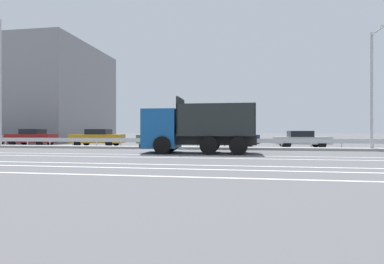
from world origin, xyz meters
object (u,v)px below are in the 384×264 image
median_road_sign (238,132)px  parked_car_3 (32,137)px  parked_car_7 (301,139)px  parked_car_4 (97,138)px  parked_car_5 (160,138)px  street_lamp_1 (373,85)px  dump_truck (184,131)px  parked_car_6 (231,138)px

median_road_sign → parked_car_3: median_road_sign is taller
median_road_sign → parked_car_7: median_road_sign is taller
median_road_sign → parked_car_3: 19.22m
parked_car_4 → parked_car_5: 5.66m
parked_car_3 → parked_car_5: parked_car_3 is taller
parked_car_4 → parked_car_7: parked_car_4 is taller
street_lamp_1 → parked_car_5: 16.41m
parked_car_5 → parked_car_7: (11.69, 0.09, -0.06)m
median_road_sign → parked_car_4: median_road_sign is taller
parked_car_5 → median_road_sign: bearing=61.6°
parked_car_4 → parked_car_5: size_ratio=1.18×
parked_car_7 → parked_car_4: bearing=-92.2°
parked_car_5 → dump_truck: bearing=22.9°
parked_car_3 → parked_car_7: parked_car_3 is taller
parked_car_3 → parked_car_7: (23.97, 0.17, -0.08)m
parked_car_4 → parked_car_5: (5.65, 0.32, -0.02)m
dump_truck → parked_car_3: bearing=65.4°
street_lamp_1 → dump_truck: bearing=-163.2°
dump_truck → parked_car_3: dump_truck is taller
parked_car_3 → parked_car_6: (18.33, 0.26, 0.01)m
dump_truck → parked_car_3: (-15.68, 6.87, -0.55)m
parked_car_4 → parked_car_6: 11.71m
median_road_sign → parked_car_6: size_ratio=0.51×
dump_truck → median_road_sign: (3.28, 3.81, -0.03)m
parked_car_4 → parked_car_7: 17.35m
street_lamp_1 → median_road_sign: bearing=179.2°
parked_car_3 → street_lamp_1: bearing=-99.4°
dump_truck → parked_car_7: bearing=-50.6°
median_road_sign → parked_car_4: bearing=167.1°
median_road_sign → parked_car_3: (-18.97, 3.06, -0.52)m
parked_car_3 → median_road_sign: bearing=-102.1°
street_lamp_1 → parked_car_5: size_ratio=2.04×
median_road_sign → parked_car_5: (-6.69, 3.14, -0.55)m
median_road_sign → parked_car_4: (-12.34, 2.82, -0.53)m
parked_car_6 → parked_car_7: 5.64m
parked_car_7 → parked_car_5: bearing=-93.1°
median_road_sign → street_lamp_1: street_lamp_1 is taller
dump_truck → street_lamp_1: size_ratio=0.86×
parked_car_7 → parked_car_6: bearing=-94.4°
dump_truck → median_road_sign: size_ratio=2.87×
dump_truck → parked_car_5: dump_truck is taller
street_lamp_1 → parked_car_3: bearing=173.5°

